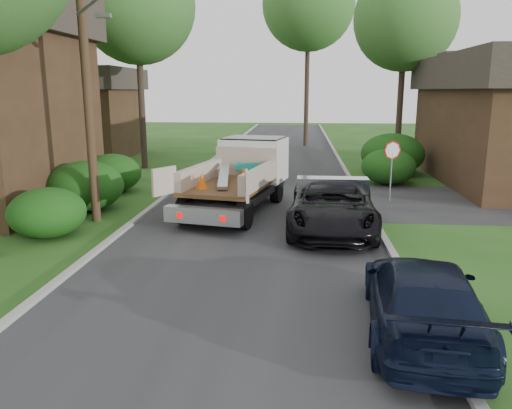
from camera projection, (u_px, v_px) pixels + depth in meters
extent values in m
plane|color=#214E16|center=(235.00, 278.00, 12.06)|extent=(120.00, 120.00, 0.00)
cube|color=#28282B|center=(264.00, 194.00, 21.77)|extent=(8.00, 90.00, 0.02)
cube|color=#9E9E99|center=(172.00, 191.00, 22.10)|extent=(0.20, 90.00, 0.12)
cube|color=#9E9E99|center=(359.00, 195.00, 21.41)|extent=(0.20, 90.00, 0.12)
cylinder|color=slate|center=(391.00, 177.00, 20.14)|extent=(0.06, 0.06, 2.00)
cylinder|color=#B20A0A|center=(392.00, 150.00, 19.89)|extent=(0.71, 0.32, 0.76)
cylinder|color=#382619|center=(86.00, 72.00, 16.26)|extent=(0.30, 0.30, 10.00)
cylinder|color=slate|center=(90.00, 5.00, 15.29)|extent=(1.22, 0.76, 0.57)
cube|color=slate|center=(103.00, 16.00, 14.84)|extent=(0.45, 0.20, 0.12)
cube|color=#3B2718|center=(80.00, 123.00, 34.06)|extent=(7.00, 7.00, 4.50)
cube|color=#332B26|center=(76.00, 79.00, 33.40)|extent=(7.56, 7.56, 1.40)
cube|color=#332B26|center=(75.00, 68.00, 33.24)|extent=(1.05, 7.56, 0.20)
ellipsoid|color=#114610|center=(47.00, 213.00, 15.32)|extent=(2.34, 2.34, 1.53)
ellipsoid|color=#114610|center=(85.00, 186.00, 18.71)|extent=(2.86, 2.86, 1.87)
ellipsoid|color=#114610|center=(112.00, 173.00, 22.15)|extent=(2.60, 2.60, 1.70)
ellipsoid|color=#114610|center=(389.00, 167.00, 24.01)|extent=(2.60, 2.60, 1.70)
ellipsoid|color=#114610|center=(392.00, 154.00, 26.80)|extent=(3.38, 3.38, 2.21)
cylinder|color=#2D2119|center=(141.00, 89.00, 28.20)|extent=(0.36, 0.36, 9.00)
sphere|color=#305E22|center=(137.00, 5.00, 27.19)|extent=(6.40, 6.40, 6.40)
cylinder|color=#2D2119|center=(401.00, 94.00, 29.90)|extent=(0.36, 0.36, 8.50)
sphere|color=#305E22|center=(405.00, 19.00, 28.96)|extent=(6.00, 6.00, 6.00)
cylinder|color=#2D2119|center=(307.00, 77.00, 39.80)|extent=(0.36, 0.36, 11.00)
sphere|color=#305E22|center=(309.00, 4.00, 38.57)|extent=(7.20, 7.20, 7.20)
cylinder|color=black|center=(228.00, 187.00, 20.71)|extent=(0.53, 1.04, 1.00)
cylinder|color=black|center=(277.00, 190.00, 20.12)|extent=(0.53, 1.04, 1.00)
cylinder|color=black|center=(185.00, 210.00, 16.78)|extent=(0.53, 1.04, 1.00)
cylinder|color=black|center=(245.00, 214.00, 16.19)|extent=(0.53, 1.04, 1.00)
cube|color=black|center=(236.00, 194.00, 18.51)|extent=(3.47, 6.75, 0.27)
cube|color=silver|center=(254.00, 159.00, 20.47)|extent=(2.79, 2.45, 1.72)
cube|color=black|center=(254.00, 145.00, 20.33)|extent=(2.60, 2.25, 0.61)
cube|color=#472D19|center=(229.00, 186.00, 17.69)|extent=(3.20, 4.40, 0.13)
cube|color=beige|center=(246.00, 162.00, 19.42)|extent=(2.41, 0.60, 1.11)
cube|color=beige|center=(200.00, 174.00, 17.91)|extent=(1.04, 3.75, 0.67)
cube|color=beige|center=(259.00, 177.00, 17.30)|extent=(1.04, 3.75, 0.67)
cube|color=silver|center=(203.00, 216.00, 15.58)|extent=(2.58, 0.90, 0.50)
cube|color=#B20505|center=(179.00, 215.00, 15.59)|extent=(0.18, 0.08, 0.18)
cube|color=#B20505|center=(223.00, 219.00, 15.19)|extent=(0.18, 0.08, 0.18)
cube|color=beige|center=(164.00, 181.00, 15.90)|extent=(0.60, 0.90, 0.89)
cube|color=beige|center=(247.00, 186.00, 15.12)|extent=(0.23, 1.00, 0.89)
cube|color=silver|center=(224.00, 175.00, 17.77)|extent=(0.65, 2.89, 0.51)
cone|color=#F2590A|center=(202.00, 181.00, 16.85)|extent=(0.47, 0.47, 0.55)
cone|color=#F2590A|center=(243.00, 174.00, 18.14)|extent=(0.47, 0.47, 0.55)
cube|color=#148C84|center=(251.00, 167.00, 19.12)|extent=(1.22, 0.35, 0.31)
imported|color=black|center=(332.00, 206.00, 16.03)|extent=(2.97, 5.96, 1.62)
imported|color=black|center=(423.00, 298.00, 9.15)|extent=(2.48, 5.07, 1.42)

